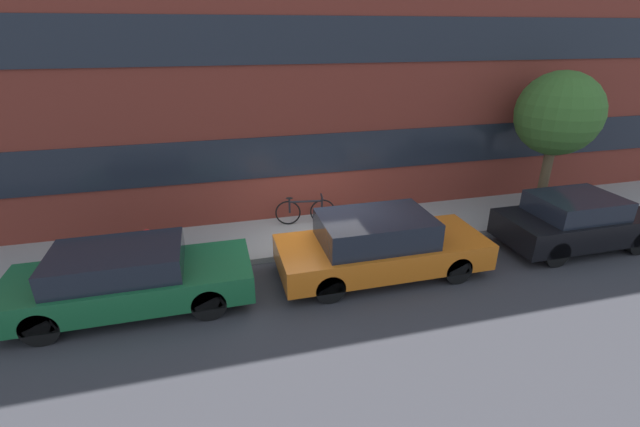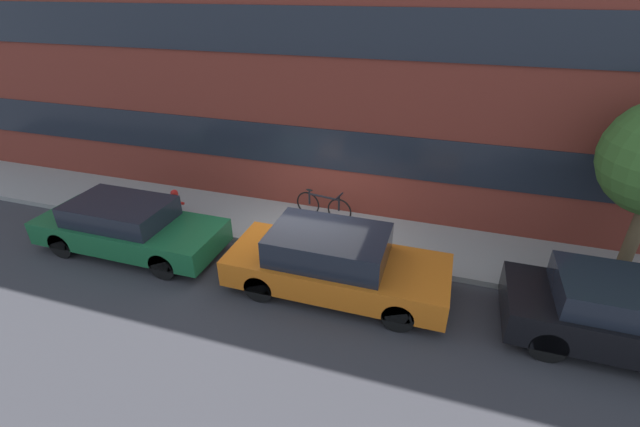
# 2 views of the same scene
# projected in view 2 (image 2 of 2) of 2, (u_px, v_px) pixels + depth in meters

# --- Properties ---
(ground_plane) EXTENTS (56.00, 56.00, 0.00)m
(ground_plane) POSITION_uv_depth(u_px,v_px,m) (307.00, 255.00, 10.34)
(ground_plane) COLOR #333338
(sidewalk_strip) EXTENTS (28.00, 2.22, 0.14)m
(sidewalk_strip) POSITION_uv_depth(u_px,v_px,m) (321.00, 230.00, 11.23)
(sidewalk_strip) COLOR gray
(sidewalk_strip) RESTS_ON ground_plane
(rowhouse_facade) EXTENTS (28.00, 1.02, 8.72)m
(rowhouse_facade) POSITION_uv_depth(u_px,v_px,m) (340.00, 49.00, 10.49)
(rowhouse_facade) COLOR maroon
(rowhouse_facade) RESTS_ON ground_plane
(parked_car_green) EXTENTS (4.54, 1.70, 1.28)m
(parked_car_green) POSITION_uv_depth(u_px,v_px,m) (128.00, 226.00, 10.26)
(parked_car_green) COLOR #195B33
(parked_car_green) RESTS_ON ground_plane
(parked_car_orange) EXTENTS (4.58, 1.79, 1.39)m
(parked_car_orange) POSITION_uv_depth(u_px,v_px,m) (334.00, 262.00, 8.87)
(parked_car_orange) COLOR #D16619
(parked_car_orange) RESTS_ON ground_plane
(parked_car_black) EXTENTS (3.81, 1.68, 1.35)m
(parked_car_black) POSITION_uv_depth(u_px,v_px,m) (618.00, 314.00, 7.50)
(parked_car_black) COLOR black
(parked_car_black) RESTS_ON ground_plane
(fire_hydrant) EXTENTS (0.50, 0.28, 0.77)m
(fire_hydrant) POSITION_uv_depth(u_px,v_px,m) (176.00, 203.00, 11.65)
(fire_hydrant) COLOR red
(fire_hydrant) RESTS_ON sidewalk_strip
(bicycle) EXTENTS (1.62, 0.44, 0.79)m
(bicycle) POSITION_uv_depth(u_px,v_px,m) (324.00, 206.00, 11.48)
(bicycle) COLOR black
(bicycle) RESTS_ON sidewalk_strip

